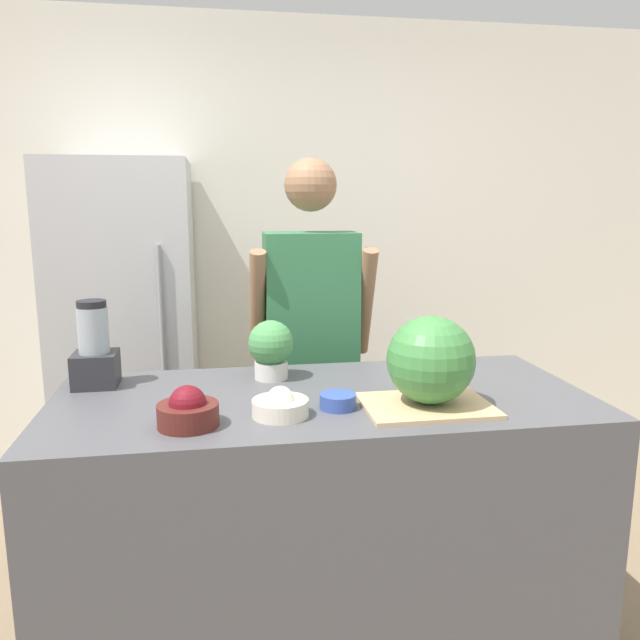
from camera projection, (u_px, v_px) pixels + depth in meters
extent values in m
cube|color=white|center=(273.00, 248.00, 3.71)|extent=(8.00, 0.06, 2.60)
cube|color=#4C4C51|center=(322.00, 523.00, 2.19)|extent=(1.79, 0.81, 0.94)
cube|color=#B7B7BC|center=(128.00, 334.00, 3.27)|extent=(0.69, 0.69, 1.78)
cylinder|color=gray|center=(161.00, 311.00, 2.92)|extent=(0.02, 0.02, 0.62)
cube|color=gray|center=(311.00, 452.00, 2.91)|extent=(0.31, 0.18, 0.84)
cube|color=#337247|center=(311.00, 300.00, 2.78)|extent=(0.41, 0.22, 0.60)
sphere|color=#936B4C|center=(310.00, 185.00, 2.68)|extent=(0.23, 0.23, 0.23)
cylinder|color=#936B4C|center=(258.00, 305.00, 2.70)|extent=(0.07, 0.24, 0.50)
cylinder|color=#936B4C|center=(365.00, 302.00, 2.78)|extent=(0.07, 0.24, 0.50)
cube|color=tan|center=(427.00, 405.00, 1.97)|extent=(0.40, 0.30, 0.01)
sphere|color=#3D7F3D|center=(431.00, 360.00, 1.95)|extent=(0.28, 0.28, 0.28)
cylinder|color=#511E19|center=(188.00, 415.00, 1.80)|extent=(0.18, 0.18, 0.07)
sphere|color=maroon|center=(188.00, 404.00, 1.80)|extent=(0.11, 0.11, 0.11)
cylinder|color=beige|center=(280.00, 408.00, 1.89)|extent=(0.17, 0.17, 0.05)
sphere|color=white|center=(280.00, 400.00, 1.89)|extent=(0.08, 0.08, 0.08)
cylinder|color=#334C9E|center=(338.00, 401.00, 1.96)|extent=(0.12, 0.12, 0.05)
cube|color=#28282D|center=(96.00, 369.00, 2.19)|extent=(0.15, 0.15, 0.12)
cylinder|color=#99A3AD|center=(93.00, 330.00, 2.16)|extent=(0.10, 0.10, 0.16)
cylinder|color=black|center=(91.00, 304.00, 2.15)|extent=(0.10, 0.10, 0.02)
cylinder|color=beige|center=(271.00, 370.00, 2.29)|extent=(0.12, 0.12, 0.06)
sphere|color=#478E4C|center=(271.00, 343.00, 2.27)|extent=(0.16, 0.16, 0.16)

